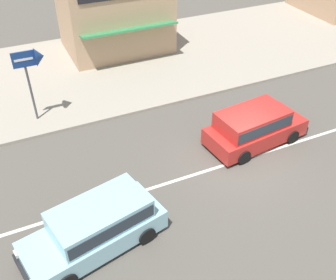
{
  "coord_description": "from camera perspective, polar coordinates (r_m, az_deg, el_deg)",
  "views": [
    {
      "loc": [
        -7.76,
        -9.73,
        10.14
      ],
      "look_at": [
        -2.65,
        1.46,
        0.8
      ],
      "focal_mm": 42.0,
      "sensor_mm": 36.0,
      "label": 1
    }
  ],
  "objects": [
    {
      "name": "minivan_red_1",
      "position": [
        16.55,
        12.37,
        2.04
      ],
      "size": [
        4.5,
        2.28,
        1.56
      ],
      "color": "red",
      "rests_on": "ground"
    },
    {
      "name": "minivan_pale_blue_2",
      "position": [
        12.42,
        -10.32,
        -12.11
      ],
      "size": [
        4.74,
        2.66,
        1.56
      ],
      "color": "#93C6D6",
      "rests_on": "ground"
    },
    {
      "name": "shopfront_mid_block",
      "position": [
        24.02,
        -7.75,
        17.94
      ],
      "size": [
        6.02,
        5.21,
        4.36
      ],
      "color": "tan",
      "rests_on": "kerb_strip"
    },
    {
      "name": "lane_centre_stripe",
      "position": [
        16.05,
        10.83,
        -2.75
      ],
      "size": [
        50.4,
        0.14,
        0.01
      ],
      "primitive_type": "cube",
      "color": "silver",
      "rests_on": "ground"
    },
    {
      "name": "kerb_strip",
      "position": [
        23.35,
        -2.73,
        11.64
      ],
      "size": [
        68.0,
        10.0,
        0.15
      ],
      "primitive_type": "cube",
      "color": "#9E9384",
      "rests_on": "ground"
    },
    {
      "name": "ground_plane",
      "position": [
        16.06,
        10.83,
        -2.76
      ],
      "size": [
        160.0,
        160.0,
        0.0
      ],
      "primitive_type": "plane",
      "color": "#544F47"
    },
    {
      "name": "arrow_signboard",
      "position": [
        17.48,
        -18.56,
        10.86
      ],
      "size": [
        1.29,
        0.75,
        3.3
      ],
      "color": "#4C4C51",
      "rests_on": "kerb_strip"
    }
  ]
}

